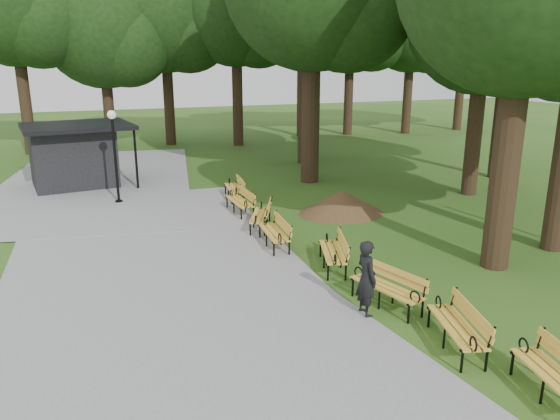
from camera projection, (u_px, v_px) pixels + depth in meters
name	position (u px, v px, depth m)	size (l,w,h in m)	color
ground	(335.00, 288.00, 12.74)	(100.00, 100.00, 0.00)	#2B5418
path	(149.00, 265.00, 14.06)	(12.00, 38.00, 0.06)	gray
person	(366.00, 278.00, 11.18)	(0.61, 0.40, 1.67)	black
kiosk	(73.00, 155.00, 22.55)	(4.25, 3.70, 2.66)	black
lamp_post	(114.00, 138.00, 19.55)	(0.32, 0.32, 3.48)	black
dirt_mound	(342.00, 202.00, 18.76)	(2.59, 2.59, 0.83)	#47301C
bench_0	(557.00, 378.00, 8.38)	(1.90, 0.64, 0.88)	gold
bench_1	(457.00, 327.00, 9.99)	(1.90, 0.64, 0.88)	gold
bench_2	(387.00, 288.00, 11.67)	(1.90, 0.64, 0.88)	gold
bench_3	(333.00, 252.00, 13.83)	(1.90, 0.64, 0.88)	gold
bench_4	(274.00, 233.00, 15.39)	(1.90, 0.64, 0.88)	gold
bench_5	(260.00, 216.00, 17.05)	(1.90, 0.64, 0.88)	gold
bench_6	(240.00, 202.00, 18.73)	(1.90, 0.64, 0.88)	gold
bench_7	(234.00, 188.00, 20.61)	(1.90, 0.64, 0.88)	gold
lawn_tree_1	(486.00, 17.00, 19.72)	(5.81, 5.81, 9.72)	black
lawn_tree_5	(512.00, 9.00, 22.64)	(4.98, 4.98, 9.88)	black
tree_backdrop	(275.00, 19.00, 33.77)	(37.34, 9.82, 15.46)	black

